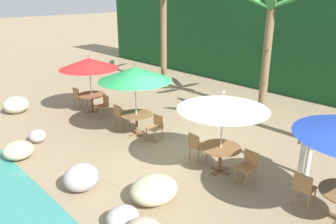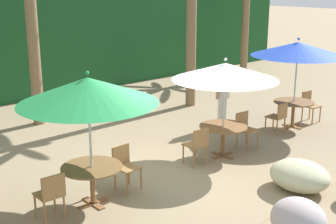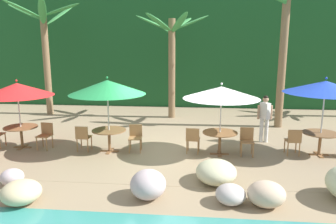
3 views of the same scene
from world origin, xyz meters
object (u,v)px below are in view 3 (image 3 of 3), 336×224
chair_green_inland (83,136)px  chair_white_seaward (247,139)px  chair_red_seaward (46,134)px  dining_table_blue (320,137)px  umbrella_white (221,92)px  dining_table_red (21,130)px  chair_white_inland (193,138)px  chair_green_seaward (136,136)px  dining_table_green (109,134)px  dining_table_white (220,136)px  waiter_in_white (265,115)px  palm_tree_nearest (45,38)px  palm_tree_third (285,32)px  umbrella_green (107,87)px  chair_blue_inland (293,140)px  palm_tree_second (171,47)px  umbrella_blue (325,87)px  umbrella_red (17,89)px

chair_green_inland → chair_white_seaward: (5.28, 0.20, 0.00)m
chair_red_seaward → dining_table_blue: bearing=1.1°
umbrella_white → dining_table_blue: (3.14, 0.23, -1.39)m
chair_white_seaward → chair_green_inland: bearing=-177.8°
dining_table_red → chair_white_inland: 5.79m
dining_table_red → chair_green_seaward: bearing=0.7°
umbrella_white → dining_table_green: bearing=-178.9°
dining_table_white → waiter_in_white: bearing=42.5°
chair_red_seaward → palm_tree_nearest: 6.68m
chair_green_seaward → palm_tree_third: bearing=34.7°
dining_table_green → chair_white_inland: (2.72, 0.04, -0.10)m
dining_table_green → chair_white_seaward: 4.43m
palm_tree_nearest → dining_table_green: bearing=-50.0°
umbrella_green → chair_white_inland: 3.17m
dining_table_blue → chair_blue_inland: size_ratio=1.26×
chair_blue_inland → dining_table_blue: bearing=7.8°
chair_blue_inland → dining_table_green: bearing=-178.3°
dining_table_green → palm_tree_third: 8.11m
dining_table_red → umbrella_white: 6.79m
chair_white_inland → palm_tree_second: palm_tree_second is taller
dining_table_red → palm_tree_nearest: size_ratio=0.20×
umbrella_green → palm_tree_nearest: 7.31m
chair_green_inland → palm_tree_third: bearing=29.3°
umbrella_blue → palm_tree_second: bearing=135.7°
dining_table_red → waiter_in_white: (8.29, 1.47, 0.37)m
umbrella_white → dining_table_blue: bearing=4.1°
dining_table_green → dining_table_blue: same height
umbrella_green → umbrella_blue: bearing=2.5°
umbrella_green → chair_blue_inland: size_ratio=2.84×
umbrella_red → umbrella_white: 6.64m
umbrella_white → chair_white_seaward: umbrella_white is taller
umbrella_white → palm_tree_nearest: 9.94m
chair_green_inland → waiter_in_white: waiter_in_white is taller
palm_tree_nearest → palm_tree_second: size_ratio=1.13×
palm_tree_second → umbrella_blue: bearing=-44.3°
chair_blue_inland → waiter_in_white: bearing=114.8°
chair_white_seaward → waiter_in_white: (0.80, 1.45, 0.47)m
chair_green_seaward → waiter_in_white: 4.63m
palm_tree_nearest → palm_tree_second: (6.16, -0.15, -0.43)m
chair_red_seaward → umbrella_red: bearing=-179.6°
dining_table_blue → palm_tree_third: palm_tree_third is taller
chair_white_seaward → umbrella_blue: bearing=4.2°
chair_green_seaward → dining_table_white: bearing=-1.9°
chair_white_inland → palm_tree_nearest: 9.65m
palm_tree_second → dining_table_green: bearing=-106.5°
dining_table_green → dining_table_white: 3.57m
dining_table_red → dining_table_white: bearing=-0.4°
umbrella_blue → palm_tree_third: size_ratio=0.42×
chair_green_seaward → chair_blue_inland: bearing=0.2°
umbrella_white → chair_white_inland: 1.72m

